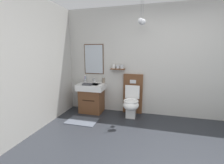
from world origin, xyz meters
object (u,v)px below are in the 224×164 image
(vanity_sink_left, at_px, (92,97))
(toilet, at_px, (132,101))
(folded_hand_towel, at_px, (87,84))
(soap_dispenser, at_px, (104,80))
(toothbrush_cup, at_px, (85,80))

(vanity_sink_left, distance_m, toilet, 1.04)
(vanity_sink_left, distance_m, folded_hand_towel, 0.40)
(soap_dispenser, bearing_deg, toilet, -12.49)
(soap_dispenser, height_order, folded_hand_towel, soap_dispenser)
(vanity_sink_left, xyz_separation_m, soap_dispenser, (0.27, 0.19, 0.42))
(toilet, xyz_separation_m, folded_hand_towel, (-1.08, -0.17, 0.39))
(vanity_sink_left, relative_size, toilet, 0.74)
(toilet, height_order, soap_dispenser, toilet)
(vanity_sink_left, bearing_deg, folded_hand_towel, -104.53)
(toilet, xyz_separation_m, toothbrush_cup, (-1.29, 0.16, 0.42))
(vanity_sink_left, height_order, folded_hand_towel, folded_hand_towel)
(vanity_sink_left, xyz_separation_m, toilet, (1.04, 0.01, -0.02))
(toilet, relative_size, folded_hand_towel, 4.55)
(vanity_sink_left, relative_size, toothbrush_cup, 3.74)
(toothbrush_cup, relative_size, folded_hand_towel, 0.90)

